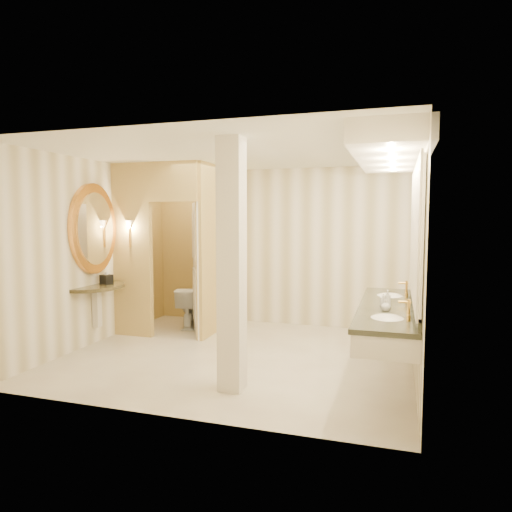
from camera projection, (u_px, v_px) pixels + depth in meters
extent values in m
plane|color=#EEE5CE|center=(238.00, 355.00, 6.18)|extent=(4.50, 4.50, 0.00)
plane|color=white|center=(238.00, 153.00, 5.95)|extent=(4.50, 4.50, 0.00)
cube|color=white|center=(276.00, 247.00, 7.97)|extent=(4.50, 0.02, 2.70)
cube|color=white|center=(164.00, 274.00, 4.17)|extent=(4.50, 0.02, 2.70)
cube|color=white|center=(95.00, 252.00, 6.74)|extent=(0.02, 4.00, 2.70)
cube|color=white|center=(417.00, 261.00, 5.40)|extent=(0.02, 4.00, 2.70)
cube|color=tan|center=(218.00, 249.00, 7.49)|extent=(0.10, 1.50, 2.70)
cube|color=tan|center=(133.00, 250.00, 7.12)|extent=(0.65, 0.10, 2.70)
cube|color=tan|center=(173.00, 182.00, 6.81)|extent=(0.80, 0.10, 0.60)
cube|color=silver|center=(197.00, 269.00, 7.20)|extent=(0.44, 0.72, 2.10)
cylinder|color=gold|center=(130.00, 238.00, 7.03)|extent=(0.03, 0.03, 0.30)
cone|color=silver|center=(129.00, 225.00, 7.02)|extent=(0.14, 0.14, 0.14)
cube|color=silver|center=(388.00, 318.00, 5.16)|extent=(0.60, 2.49, 0.24)
cube|color=black|center=(389.00, 307.00, 5.15)|extent=(0.64, 2.53, 0.05)
cube|color=black|center=(415.00, 303.00, 5.06)|extent=(0.03, 2.49, 0.10)
ellipsoid|color=white|center=(387.00, 322.00, 4.51)|extent=(0.40, 0.44, 0.15)
cylinder|color=gold|center=(409.00, 310.00, 4.44)|extent=(0.03, 0.03, 0.22)
ellipsoid|color=white|center=(390.00, 299.00, 5.79)|extent=(0.40, 0.44, 0.15)
cylinder|color=gold|center=(406.00, 290.00, 5.72)|extent=(0.03, 0.03, 0.22)
cube|color=white|center=(417.00, 232.00, 5.00)|extent=(0.03, 2.49, 1.40)
cube|color=silver|center=(392.00, 151.00, 5.00)|extent=(0.75, 2.69, 0.22)
cylinder|color=black|center=(94.00, 286.00, 6.71)|extent=(1.01, 1.01, 0.05)
cube|color=silver|center=(97.00, 307.00, 6.72)|extent=(0.10, 0.10, 0.60)
cylinder|color=gold|center=(93.00, 229.00, 6.63)|extent=(0.07, 1.01, 1.01)
cylinder|color=white|center=(96.00, 229.00, 6.62)|extent=(0.02, 0.81, 0.81)
cube|color=silver|center=(232.00, 266.00, 4.85)|extent=(0.26, 0.26, 2.70)
cube|color=black|center=(106.00, 279.00, 6.76)|extent=(0.17, 0.17, 0.14)
imported|color=white|center=(190.00, 307.00, 7.76)|extent=(0.53, 0.75, 0.69)
imported|color=beige|center=(383.00, 300.00, 5.12)|extent=(0.08, 0.08, 0.14)
imported|color=silver|center=(386.00, 305.00, 4.84)|extent=(0.12, 0.12, 0.12)
imported|color=#C6B28C|center=(387.00, 299.00, 4.97)|extent=(0.08, 0.08, 0.20)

